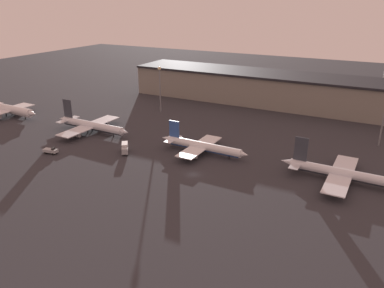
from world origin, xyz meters
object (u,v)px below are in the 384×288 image
airplane_0 (10,109)px  service_vehicle_2 (125,148)px  airplane_1 (91,126)px  airplane_3 (345,174)px  airplane_2 (202,146)px  service_vehicle_0 (51,151)px

airplane_0 → service_vehicle_2: 84.81m
airplane_1 → service_vehicle_2: 31.48m
airplane_3 → service_vehicle_2: bearing=-169.3°
airplane_2 → service_vehicle_0: 60.45m
airplane_0 → airplane_3: airplane_3 is taller
service_vehicle_0 → service_vehicle_2: bearing=19.5°
airplane_3 → service_vehicle_0: (-106.81, -28.41, -1.70)m
airplane_0 → service_vehicle_0: (58.37, -26.75, -2.43)m
airplane_1 → airplane_3: bearing=1.6°
airplane_2 → service_vehicle_0: size_ratio=6.31×
airplane_2 → service_vehicle_0: bearing=-150.6°
airplane_3 → service_vehicle_2: airplane_3 is taller
airplane_3 → service_vehicle_2: 82.40m
service_vehicle_0 → airplane_0: bearing=144.9°
airplane_2 → airplane_3: airplane_3 is taller
airplane_2 → service_vehicle_2: 30.96m
airplane_1 → service_vehicle_2: size_ratio=5.62×
airplane_3 → airplane_1: bearing=-178.4°
airplane_0 → service_vehicle_0: size_ratio=6.51×
airplane_3 → service_vehicle_0: bearing=-164.0°
airplane_2 → airplane_3: size_ratio=0.86×
airplane_2 → service_vehicle_0: (-53.19, -28.69, -1.66)m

